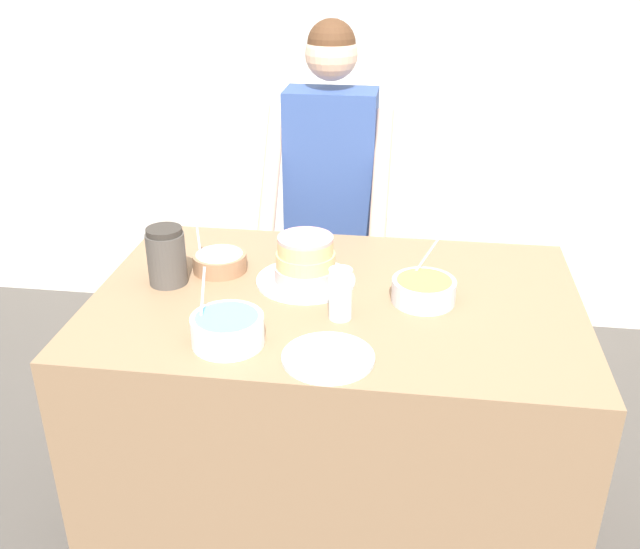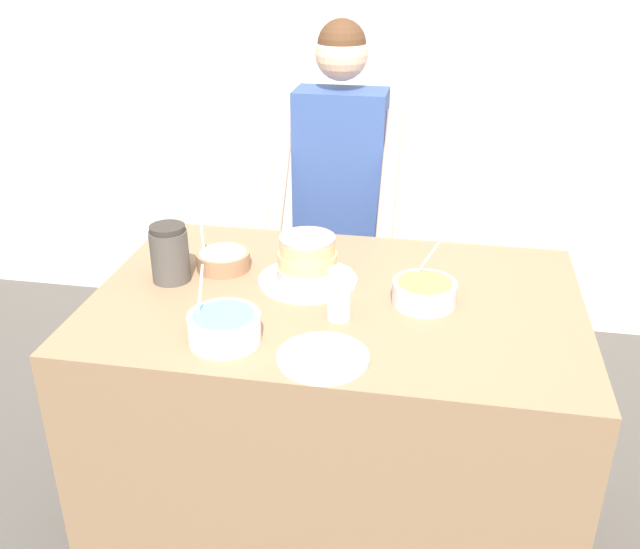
% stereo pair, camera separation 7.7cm
% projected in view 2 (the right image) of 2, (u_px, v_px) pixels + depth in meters
% --- Properties ---
extents(wall_back, '(10.00, 0.05, 2.60)m').
position_uv_depth(wall_back, '(392.00, 68.00, 3.34)').
color(wall_back, silver).
rests_on(wall_back, ground_plane).
extents(counter, '(1.41, 0.92, 0.93)m').
position_uv_depth(counter, '(335.00, 424.00, 2.28)').
color(counter, '#8C6B4C').
rests_on(counter, ground_plane).
extents(person_baker, '(0.47, 0.44, 1.61)m').
position_uv_depth(person_baker, '(340.00, 186.00, 2.79)').
color(person_baker, '#2D2D38').
rests_on(person_baker, ground_plane).
extents(cake, '(0.30, 0.30, 0.15)m').
position_uv_depth(cake, '(308.00, 263.00, 2.13)').
color(cake, silver).
rests_on(cake, counter).
extents(frosting_bowl_olive, '(0.18, 0.18, 0.18)m').
position_uv_depth(frosting_bowl_olive, '(424.00, 292.00, 2.02)').
color(frosting_bowl_olive, silver).
rests_on(frosting_bowl_olive, counter).
extents(frosting_bowl_white, '(0.17, 0.17, 0.17)m').
position_uv_depth(frosting_bowl_white, '(223.00, 259.00, 2.23)').
color(frosting_bowl_white, '#936B4C').
rests_on(frosting_bowl_white, counter).
extents(frosting_bowl_blue, '(0.19, 0.19, 0.20)m').
position_uv_depth(frosting_bowl_blue, '(224.00, 327.00, 1.83)').
color(frosting_bowl_blue, white).
rests_on(frosting_bowl_blue, counter).
extents(drinking_glass, '(0.06, 0.06, 0.15)m').
position_uv_depth(drinking_glass, '(339.00, 294.00, 1.93)').
color(drinking_glass, silver).
rests_on(drinking_glass, counter).
extents(ceramic_plate, '(0.23, 0.23, 0.01)m').
position_uv_depth(ceramic_plate, '(323.00, 358.00, 1.77)').
color(ceramic_plate, silver).
rests_on(ceramic_plate, counter).
extents(stoneware_jar, '(0.11, 0.11, 0.18)m').
position_uv_depth(stoneware_jar, '(170.00, 253.00, 2.14)').
color(stoneware_jar, '#4C4742').
rests_on(stoneware_jar, counter).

